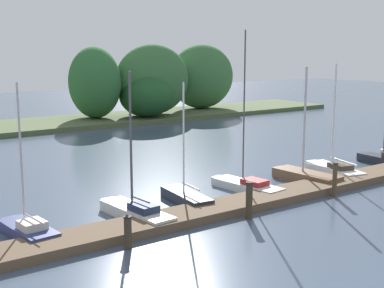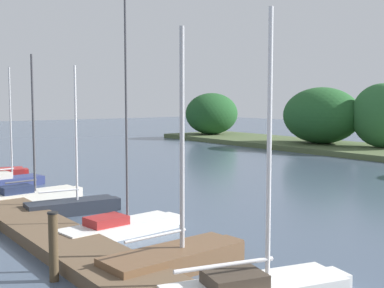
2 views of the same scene
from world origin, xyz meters
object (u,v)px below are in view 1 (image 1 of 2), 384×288
object	(u,v)px
mooring_piling_1	(128,232)
mooring_piling_2	(249,200)
sailboat_5	(304,175)
sailboat_1	(27,229)
sailboat_4	(245,184)
sailboat_3	(185,196)
sailboat_6	(334,168)
sailboat_2	(135,211)
mooring_piling_3	(335,180)

from	to	relation	value
mooring_piling_1	mooring_piling_2	world-z (taller)	mooring_piling_2
sailboat_5	sailboat_1	bearing A→B (deg)	85.31
sailboat_4	mooring_piling_1	world-z (taller)	sailboat_4
sailboat_5	mooring_piling_2	distance (m)	6.94
sailboat_3	sailboat_6	world-z (taller)	sailboat_6
sailboat_6	sailboat_5	bearing A→B (deg)	108.61
sailboat_3	sailboat_5	xyz separation A→B (m)	(7.14, -0.40, 0.04)
sailboat_2	sailboat_5	world-z (taller)	sailboat_2
sailboat_1	mooring_piling_2	world-z (taller)	sailboat_1
sailboat_5	mooring_piling_1	xyz separation A→B (m)	(-11.76, -2.91, 0.24)
mooring_piling_2	sailboat_1	bearing A→B (deg)	158.74
sailboat_4	mooring_piling_2	size ratio (longest dim) A/B	5.00
sailboat_4	sailboat_1	bearing A→B (deg)	85.13
sailboat_3	mooring_piling_3	distance (m)	6.92
sailboat_2	sailboat_4	world-z (taller)	sailboat_4
sailboat_5	mooring_piling_3	xyz separation A→B (m)	(-0.99, -2.75, 0.46)
sailboat_1	sailboat_5	xyz separation A→B (m)	(14.18, -0.19, 0.04)
sailboat_2	sailboat_3	distance (m)	2.92
sailboat_1	sailboat_5	world-z (taller)	sailboat_5
sailboat_4	mooring_piling_3	world-z (taller)	sailboat_4
sailboat_1	sailboat_3	world-z (taller)	sailboat_1
mooring_piling_1	sailboat_5	bearing A→B (deg)	13.91
sailboat_4	sailboat_2	bearing A→B (deg)	89.62
sailboat_2	mooring_piling_2	bearing A→B (deg)	-130.70
sailboat_4	sailboat_6	xyz separation A→B (m)	(6.16, -0.19, 0.00)
sailboat_6	mooring_piling_1	xyz separation A→B (m)	(-14.32, -3.14, 0.27)
sailboat_3	sailboat_5	world-z (taller)	sailboat_5
sailboat_6	mooring_piling_2	distance (m)	9.40
mooring_piling_1	sailboat_4	bearing A→B (deg)	22.18
sailboat_1	mooring_piling_2	bearing A→B (deg)	-117.19
sailboat_2	sailboat_4	bearing A→B (deg)	-89.27
sailboat_6	mooring_piling_1	world-z (taller)	sailboat_6
sailboat_3	sailboat_4	size ratio (longest dim) A/B	0.70
sailboat_4	sailboat_5	size ratio (longest dim) A/B	1.30
mooring_piling_2	mooring_piling_3	bearing A→B (deg)	1.42
sailboat_1	mooring_piling_2	xyz separation A→B (m)	(7.87, -3.06, 0.46)
sailboat_3	mooring_piling_2	world-z (taller)	sailboat_3
sailboat_3	mooring_piling_1	size ratio (longest dim) A/B	4.61
mooring_piling_1	mooring_piling_3	bearing A→B (deg)	0.88
sailboat_2	sailboat_3	bearing A→B (deg)	-82.54
mooring_piling_2	mooring_piling_3	xyz separation A→B (m)	(5.31, 0.13, 0.04)
sailboat_4	mooring_piling_1	size ratio (longest dim) A/B	6.58
sailboat_1	mooring_piling_1	xyz separation A→B (m)	(2.42, -3.10, 0.28)
mooring_piling_2	mooring_piling_3	distance (m)	5.31
sailboat_1	mooring_piling_1	size ratio (longest dim) A/B	4.84
mooring_piling_1	mooring_piling_3	world-z (taller)	mooring_piling_3
sailboat_1	sailboat_4	world-z (taller)	sailboat_4
sailboat_5	sailboat_2	bearing A→B (deg)	87.36
sailboat_4	mooring_piling_3	xyz separation A→B (m)	(2.61, -3.16, 0.50)
mooring_piling_1	mooring_piling_2	distance (m)	5.46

